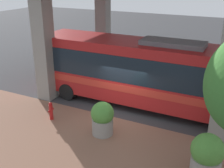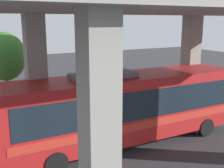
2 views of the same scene
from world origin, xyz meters
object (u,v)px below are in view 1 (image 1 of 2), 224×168
Objects in this scene: bus at (147,71)px; planter_middle at (103,118)px; planter_front at (207,155)px; fire_hydrant at (51,111)px.

bus is 3.99m from planter_middle.
planter_front is at bearing -137.80° from bus.
planter_front is at bearing -95.41° from fire_hydrant.
planter_front is 4.80m from planter_middle.
bus is at bearing -11.63° from planter_middle.
planter_front is (-0.74, -7.77, 0.32)m from fire_hydrant.
planter_middle is (0.69, 4.75, 0.01)m from planter_front.
planter_front is 1.02× the size of planter_middle.
bus is at bearing 42.20° from planter_front.
planter_middle is (-0.04, -3.02, 0.33)m from fire_hydrant.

